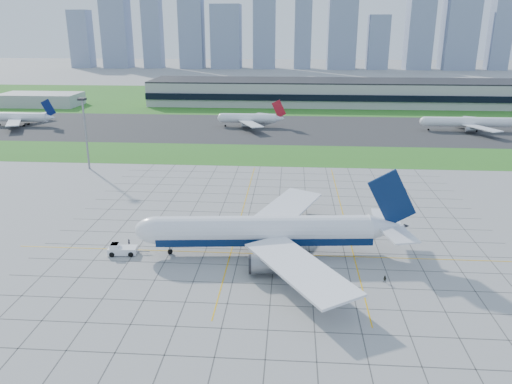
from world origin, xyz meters
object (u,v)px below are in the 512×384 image
pushback_tug (121,249)px  distant_jet_2 (470,122)px  distant_jet_0 (22,117)px  light_mast (85,125)px  distant_jet_1 (250,118)px  airliner (266,231)px  crew_far (385,279)px  crew_near (129,242)px

pushback_tug → distant_jet_2: size_ratio=0.20×
pushback_tug → distant_jet_0: (-101.78, 147.30, 3.32)m
light_mast → distant_jet_1: size_ratio=0.60×
airliner → distant_jet_1: airliner is taller
light_mast → crew_far: bearing=-40.3°
pushback_tug → distant_jet_2: 195.44m
airliner → distant_jet_2: airliner is taller
crew_far → distant_jet_0: bearing=-179.0°
light_mast → airliner: light_mast is taller
distant_jet_2 → distant_jet_1: bearing=178.5°
light_mast → distant_jet_1: bearing=58.1°
crew_far → light_mast: bearing=-174.8°
pushback_tug → distant_jet_1: 153.63m
light_mast → distant_jet_1: light_mast is taller
crew_near → distant_jet_1: 148.80m
crew_far → distant_jet_1: distant_jet_1 is taller
crew_far → distant_jet_1: size_ratio=0.04×
distant_jet_1 → pushback_tug: bearing=-96.2°
distant_jet_0 → distant_jet_2: size_ratio=0.88×
crew_near → distant_jet_2: bearing=1.5°
light_mast → distant_jet_0: bearing=130.5°
crew_near → pushback_tug: bearing=-140.5°
light_mast → crew_near: (35.45, -64.63, -15.38)m
distant_jet_0 → distant_jet_1: (118.36, 5.40, -0.00)m
airliner → crew_near: size_ratio=39.89×
airliner → light_mast: bearing=130.5°
light_mast → distant_jet_0: size_ratio=0.60×
airliner → distant_jet_0: (-134.66, 144.40, -0.96)m
crew_near → distant_jet_1: distant_jet_1 is taller
airliner → pushback_tug: (-32.88, -2.89, -4.28)m
pushback_tug → distant_jet_2: distant_jet_2 is taller
crew_far → distant_jet_2: (67.86, 158.99, 3.71)m
distant_jet_1 → airliner: bearing=-83.8°
pushback_tug → crew_near: bearing=82.0°
crew_near → light_mast: bearing=71.1°
crew_far → distant_jet_0: (-159.38, 156.48, 3.70)m
airliner → distant_jet_2: size_ratio=1.32×
crew_near → distant_jet_2: distant_jet_2 is taller
distant_jet_0 → airliner: bearing=-47.0°
airliner → distant_jet_1: 150.69m
crew_near → distant_jet_0: distant_jet_0 is taller
crew_near → distant_jet_0: (-102.02, 142.45, 3.68)m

